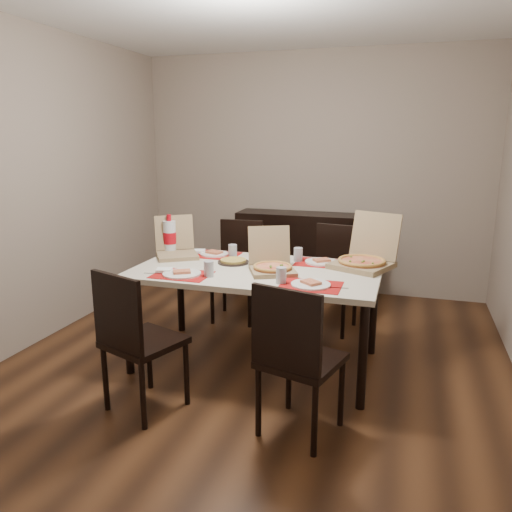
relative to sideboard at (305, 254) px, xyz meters
name	(u,v)px	position (x,y,z in m)	size (l,w,h in m)	color
ground	(258,360)	(0.00, -1.78, -0.46)	(3.80, 4.00, 0.02)	#482A16
room_walls	(275,133)	(0.00, -1.35, 1.28)	(3.84, 4.02, 2.62)	gray
sideboard	(305,254)	(0.00, 0.00, 0.00)	(1.50, 0.40, 0.90)	black
dining_table	(256,278)	(0.00, -1.85, 0.23)	(1.80, 1.00, 0.75)	beige
chair_near_left	(135,336)	(-0.50, -2.75, 0.06)	(0.54, 0.54, 0.93)	black
chair_near_right	(296,355)	(0.50, -2.72, 0.06)	(0.52, 0.52, 0.93)	black
chair_far_left	(238,265)	(-0.46, -0.91, 0.06)	(0.44, 0.44, 0.93)	black
chair_far_right	(334,272)	(0.44, -0.90, 0.06)	(0.48, 0.48, 0.93)	black
setting_near_left	(186,272)	(-0.42, -2.15, 0.32)	(0.51, 0.30, 0.11)	#AF0B0C
setting_near_right	(303,282)	(0.42, -2.15, 0.32)	(0.48, 0.30, 0.11)	#AF0B0C
setting_far_left	(217,253)	(-0.43, -1.53, 0.32)	(0.45, 0.30, 0.11)	#AF0B0C
setting_far_right	(315,260)	(0.39, -1.53, 0.32)	(0.50, 0.30, 0.11)	#AF0B0C
napkin_loose	(269,271)	(0.11, -1.89, 0.31)	(0.12, 0.11, 0.02)	white
pizza_box_center	(272,265)	(0.13, -1.89, 0.35)	(0.43, 0.45, 0.31)	olive
pizza_box_right	(364,259)	(0.76, -1.55, 0.36)	(0.53, 0.55, 0.39)	olive
pizza_box_left	(176,249)	(-0.75, -1.64, 0.36)	(0.46, 0.47, 0.32)	olive
faina_plate	(233,261)	(-0.22, -1.73, 0.31)	(0.24, 0.24, 0.03)	black
dip_bowl	(276,261)	(0.09, -1.61, 0.32)	(0.12, 0.12, 0.03)	white
soda_bottle	(170,237)	(-0.84, -1.57, 0.44)	(0.11, 0.11, 0.33)	silver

